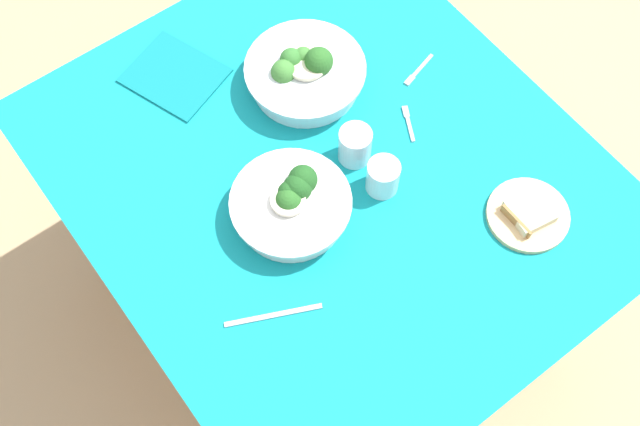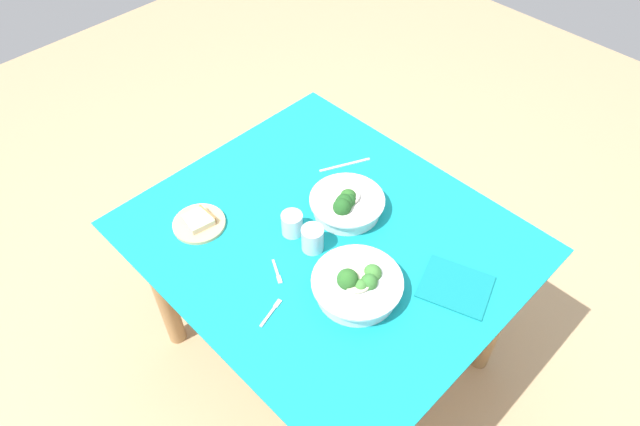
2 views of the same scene
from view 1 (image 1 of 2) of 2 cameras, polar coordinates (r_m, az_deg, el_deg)
The scene contains 11 objects.
ground_plane at distance 2.40m, azimuth 0.49°, elevation -5.73°, with size 6.00×6.00×0.00m, color tan.
dining_table at distance 1.84m, azimuth 0.63°, elevation 1.13°, with size 1.19×1.03×0.73m.
broccoli_bowl_far at distance 1.83m, azimuth -1.07°, elevation 9.80°, with size 0.27×0.27×0.11m.
broccoli_bowl_near at distance 1.66m, azimuth -1.99°, elevation 0.65°, with size 0.25×0.25×0.10m.
bread_side_plate at distance 1.73m, azimuth 14.45°, elevation -0.08°, with size 0.17×0.17×0.04m.
water_glass_center at distance 1.69m, azimuth 4.45°, elevation 2.56°, with size 0.07×0.07×0.08m, color silver.
water_glass_side at distance 1.72m, azimuth 2.46°, elevation 4.81°, with size 0.07×0.07×0.09m, color silver.
fork_by_far_bowl at distance 1.89m, azimuth 6.90°, elevation 9.89°, with size 0.04×0.10×0.00m.
fork_by_near_bowl at distance 1.81m, azimuth 6.24°, elevation 6.39°, with size 0.09×0.05×0.00m.
table_knife_left at distance 1.60m, azimuth -3.30°, elevation -7.21°, with size 0.19×0.01×0.00m, color #B7B7BC.
napkin_folded_upper at distance 1.90m, azimuth -10.19°, elevation 9.52°, with size 0.20×0.17×0.01m, color #0F777D.
Camera 1 is at (0.67, -0.53, 2.24)m, focal length 45.44 mm.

